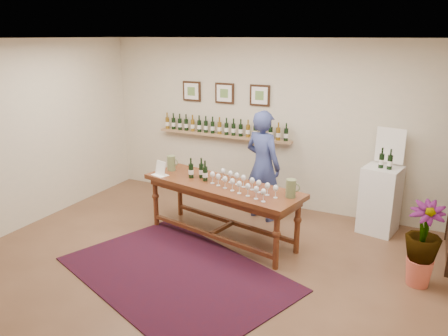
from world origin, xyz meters
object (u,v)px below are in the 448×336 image
at_px(potted_plant, 422,244).
at_px(person, 263,166).
at_px(tasting_table, 222,192).
at_px(display_pedestal, 380,200).

relative_size(potted_plant, person, 0.51).
distance_m(tasting_table, display_pedestal, 2.37).
height_order(display_pedestal, person, person).
bearing_deg(tasting_table, potted_plant, 9.95).
xyz_separation_m(tasting_table, display_pedestal, (2.00, 1.25, -0.21)).
bearing_deg(display_pedestal, tasting_table, -148.04).
distance_m(display_pedestal, potted_plant, 1.48).
bearing_deg(tasting_table, person, 87.39).
distance_m(potted_plant, person, 2.63).
bearing_deg(potted_plant, person, 156.19).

